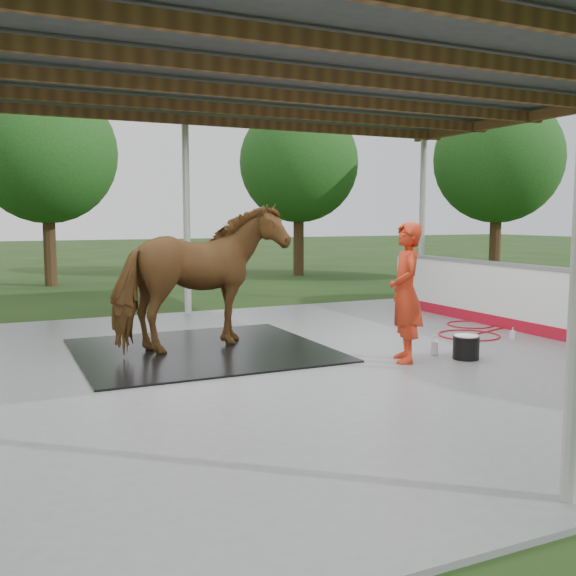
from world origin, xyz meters
name	(u,v)px	position (x,y,z in m)	size (l,w,h in m)	color
ground	(286,365)	(0.00, 0.00, 0.00)	(100.00, 100.00, 0.00)	#1E3814
concrete_slab	(286,363)	(0.00, 0.00, 0.03)	(12.00, 10.00, 0.05)	slate
pavilion_structure	(286,63)	(0.00, 0.00, 3.97)	(12.60, 10.60, 4.05)	beige
dasher_board	(540,303)	(4.60, 0.00, 0.59)	(0.16, 8.00, 1.15)	#AE0E21
tree_belt	(278,91)	(0.30, 0.90, 3.79)	(28.00, 28.00, 5.80)	#382314
rubber_mat	(202,350)	(-0.82, 1.14, 0.06)	(3.51, 3.29, 0.03)	black
horse	(201,277)	(-0.82, 1.14, 1.14)	(1.14, 2.51, 2.12)	brown
handler	(406,293)	(1.47, -0.66, 0.99)	(0.68, 0.45, 1.88)	red
wash_bucket	(466,347)	(2.31, -0.90, 0.22)	(0.36, 0.36, 0.33)	black
soap_bottle_a	(434,345)	(2.06, -0.54, 0.19)	(0.11, 0.11, 0.29)	silver
soap_bottle_b	(513,333)	(3.98, -0.06, 0.14)	(0.08, 0.09, 0.19)	#338CD8
hose_coil	(470,331)	(3.82, 0.76, 0.06)	(2.14, 1.72, 0.02)	red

